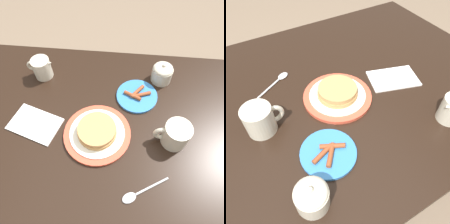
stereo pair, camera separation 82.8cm
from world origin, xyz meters
The scene contains 9 objects.
ground_plane centered at (0.00, 0.00, 0.00)m, with size 8.00×8.00×0.00m, color #7A6651.
dining_table centered at (0.00, 0.00, 0.62)m, with size 1.41×0.94×0.72m.
pancake_plate centered at (0.03, -0.05, 0.74)m, with size 0.23×0.23×0.05m.
side_plate_bacon centered at (-0.10, -0.23, 0.73)m, with size 0.16×0.16×0.02m.
coffee_mug centered at (-0.22, -0.05, 0.77)m, with size 0.12×0.09×0.09m.
creamer_pitcher centered at (0.29, -0.30, 0.77)m, with size 0.11×0.07×0.09m.
sugar_bowl centered at (-0.19, -0.33, 0.77)m, with size 0.08×0.08×0.09m.
napkin centered at (0.26, -0.07, 0.73)m, with size 0.20×0.16×0.01m.
spoon centered at (-0.11, 0.14, 0.73)m, with size 0.15×0.10×0.01m.
Camera 1 is at (-0.05, 0.29, 1.41)m, focal length 35.00 mm.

